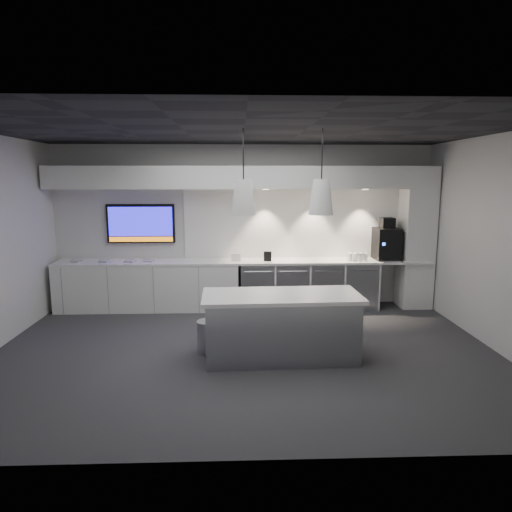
{
  "coord_description": "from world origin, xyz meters",
  "views": [
    {
      "loc": [
        -0.07,
        -6.05,
        2.38
      ],
      "look_at": [
        0.19,
        1.1,
        1.17
      ],
      "focal_mm": 32.0,
      "sensor_mm": 36.0,
      "label": 1
    }
  ],
  "objects_px": {
    "wall_tv": "(141,224)",
    "island": "(281,326)",
    "coffee_machine": "(387,242)",
    "bin": "(208,336)"
  },
  "relations": [
    {
      "from": "island",
      "to": "coffee_machine",
      "type": "distance_m",
      "value": 3.36
    },
    {
      "from": "coffee_machine",
      "to": "island",
      "type": "bearing_deg",
      "value": -132.47
    },
    {
      "from": "bin",
      "to": "coffee_machine",
      "type": "distance_m",
      "value": 3.97
    },
    {
      "from": "island",
      "to": "bin",
      "type": "relative_size",
      "value": 4.75
    },
    {
      "from": "bin",
      "to": "wall_tv",
      "type": "bearing_deg",
      "value": 119.65
    },
    {
      "from": "wall_tv",
      "to": "island",
      "type": "distance_m",
      "value": 3.76
    },
    {
      "from": "wall_tv",
      "to": "bin",
      "type": "distance_m",
      "value": 3.11
    },
    {
      "from": "bin",
      "to": "coffee_machine",
      "type": "height_order",
      "value": "coffee_machine"
    },
    {
      "from": "wall_tv",
      "to": "island",
      "type": "height_order",
      "value": "wall_tv"
    },
    {
      "from": "bin",
      "to": "coffee_machine",
      "type": "bearing_deg",
      "value": 34.71
    }
  ]
}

